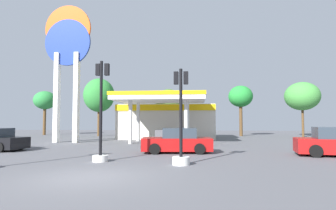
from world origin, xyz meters
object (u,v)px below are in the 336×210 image
object	(u,v)px
tree_4	(302,96)
traffic_signal_2	(101,125)
tree_0	(45,101)
tree_2	(169,103)
station_pole_sign	(68,54)
tree_3	(241,97)
traffic_signal_0	(181,134)
car_1	(177,141)
tree_1	(99,95)

from	to	relation	value
tree_4	traffic_signal_2	bearing A→B (deg)	-128.42
tree_0	tree_2	bearing A→B (deg)	-3.32
station_pole_sign	tree_3	xyz separation A→B (m)	(16.95, 11.81, -2.98)
tree_0	tree_4	bearing A→B (deg)	-2.10
traffic_signal_0	tree_2	bearing A→B (deg)	97.20
station_pole_sign	traffic_signal_2	distance (m)	14.18
car_1	traffic_signal_2	world-z (taller)	traffic_signal_2
tree_4	tree_1	bearing A→B (deg)	-178.80
tree_2	tree_3	bearing A→B (deg)	6.32
tree_1	tree_2	world-z (taller)	tree_1
tree_3	tree_0	bearing A→B (deg)	-179.96
traffic_signal_2	tree_4	bearing A→B (deg)	51.58
tree_3	traffic_signal_2	bearing A→B (deg)	-113.90
tree_2	tree_3	size ratio (longest dim) A/B	0.93
traffic_signal_2	traffic_signal_0	bearing A→B (deg)	-8.61
tree_1	tree_3	size ratio (longest dim) A/B	1.15
traffic_signal_2	tree_2	world-z (taller)	tree_2
traffic_signal_2	tree_0	xyz separation A→B (m)	(-15.73, 22.52, 2.84)
traffic_signal_2	tree_2	xyz separation A→B (m)	(1.05, 21.55, 2.41)
tree_0	tree_4	xyz separation A→B (m)	(32.66, -1.19, 0.20)
traffic_signal_0	station_pole_sign	bearing A→B (deg)	133.69
traffic_signal_0	tree_0	xyz separation A→B (m)	(-19.58, 23.11, 3.23)
station_pole_sign	tree_4	distance (m)	26.31
traffic_signal_2	tree_1	size ratio (longest dim) A/B	0.67
traffic_signal_0	traffic_signal_2	xyz separation A→B (m)	(-3.85, 0.58, 0.39)
tree_1	traffic_signal_2	bearing A→B (deg)	-69.86
tree_3	tree_1	bearing A→B (deg)	-174.41
tree_2	tree_3	distance (m)	9.02
traffic_signal_0	tree_1	size ratio (longest dim) A/B	0.59
traffic_signal_0	traffic_signal_2	bearing A→B (deg)	171.39
station_pole_sign	tree_3	bearing A→B (deg)	34.86
traffic_signal_0	tree_1	xyz separation A→B (m)	(-11.48, 21.40, 3.72)
traffic_signal_2	tree_2	size ratio (longest dim) A/B	0.82
car_1	traffic_signal_2	size ratio (longest dim) A/B	0.90
tree_0	tree_1	world-z (taller)	tree_1
tree_2	tree_4	size ratio (longest dim) A/B	0.90
station_pole_sign	tree_4	world-z (taller)	station_pole_sign
traffic_signal_2	tree_3	xyz separation A→B (m)	(9.99, 22.54, 3.13)
tree_0	tree_2	distance (m)	16.82
station_pole_sign	tree_2	world-z (taller)	station_pole_sign
car_1	tree_0	size ratio (longest dim) A/B	0.74
car_1	tree_1	world-z (taller)	tree_1
car_1	traffic_signal_2	distance (m)	5.28
car_1	tree_4	xyz separation A→B (m)	(13.57, 17.39, 4.10)
traffic_signal_0	tree_1	bearing A→B (deg)	118.22
car_1	tree_4	bearing A→B (deg)	52.05
tree_2	traffic_signal_0	bearing A→B (deg)	-82.80
car_1	traffic_signal_0	size ratio (longest dim) A/B	1.02
car_1	tree_1	distance (m)	20.62
tree_0	tree_3	distance (m)	25.73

